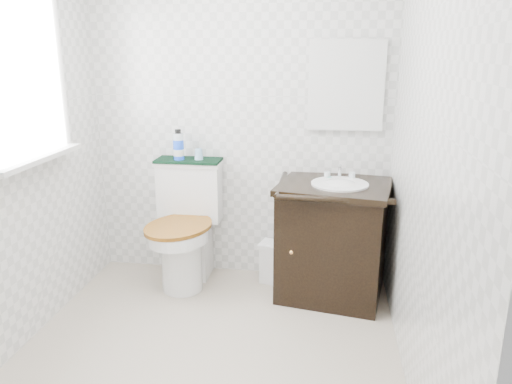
% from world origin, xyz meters
% --- Properties ---
extents(floor, '(2.40, 2.40, 0.00)m').
position_xyz_m(floor, '(0.00, 0.00, 0.00)').
color(floor, beige).
rests_on(floor, ground).
extents(wall_back, '(2.40, 0.00, 2.40)m').
position_xyz_m(wall_back, '(0.00, 1.20, 1.20)').
color(wall_back, silver).
rests_on(wall_back, ground).
extents(wall_front, '(2.40, 0.00, 2.40)m').
position_xyz_m(wall_front, '(0.00, -1.20, 1.20)').
color(wall_front, silver).
rests_on(wall_front, ground).
extents(wall_right, '(0.00, 2.40, 2.40)m').
position_xyz_m(wall_right, '(1.10, 0.00, 1.20)').
color(wall_right, silver).
rests_on(wall_right, ground).
extents(window, '(0.02, 0.70, 0.90)m').
position_xyz_m(window, '(-1.07, 0.25, 1.55)').
color(window, white).
rests_on(window, wall_left).
extents(mirror, '(0.50, 0.02, 0.60)m').
position_xyz_m(mirror, '(0.75, 1.18, 1.45)').
color(mirror, silver).
rests_on(mirror, wall_back).
extents(toilet, '(0.54, 0.70, 0.90)m').
position_xyz_m(toilet, '(-0.37, 0.96, 0.39)').
color(toilet, white).
rests_on(toilet, floor).
extents(vanity, '(0.83, 0.74, 0.92)m').
position_xyz_m(vanity, '(0.70, 0.90, 0.43)').
color(vanity, black).
rests_on(vanity, floor).
extents(trash_bin, '(0.25, 0.22, 0.31)m').
position_xyz_m(trash_bin, '(0.28, 1.04, 0.16)').
color(trash_bin, silver).
rests_on(trash_bin, floor).
extents(towel, '(0.48, 0.22, 0.02)m').
position_xyz_m(towel, '(-0.37, 1.09, 0.91)').
color(towel, black).
rests_on(towel, toilet).
extents(mouthwash_bottle, '(0.08, 0.08, 0.22)m').
position_xyz_m(mouthwash_bottle, '(-0.43, 1.07, 1.02)').
color(mouthwash_bottle, blue).
rests_on(mouthwash_bottle, towel).
extents(cup, '(0.06, 0.06, 0.08)m').
position_xyz_m(cup, '(-0.29, 1.09, 0.95)').
color(cup, '#7FADD0').
rests_on(cup, towel).
extents(soap_bar, '(0.07, 0.04, 0.02)m').
position_xyz_m(soap_bar, '(0.65, 1.03, 0.83)').
color(soap_bar, '#197C6D').
rests_on(soap_bar, vanity).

